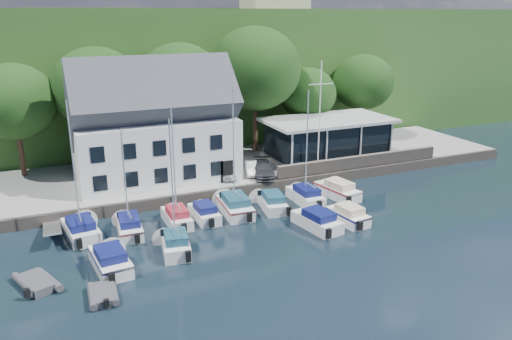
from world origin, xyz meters
The scene contains 34 objects.
ground centered at (0.00, 0.00, 0.00)m, with size 180.00×180.00×0.00m, color black.
quay centered at (0.00, 17.50, 0.50)m, with size 60.00×13.00×1.00m, color gray.
quay_face centered at (0.00, 11.00, 0.50)m, with size 60.00×0.30×1.00m, color #6E6258.
hillside centered at (0.00, 62.00, 8.00)m, with size 160.00×75.00×16.00m, color #264F1D.
field_patch centered at (8.00, 70.00, 16.15)m, with size 50.00×30.00×0.30m, color #596A35.
harbor_building centered at (-7.00, 16.50, 5.35)m, with size 14.40×8.20×8.70m, color white, non-canonical shape.
club_pavilion centered at (11.00, 16.00, 3.05)m, with size 13.20×7.20×4.10m, color black, non-canonical shape.
seawall centered at (12.00, 11.40, 1.60)m, with size 18.00×0.50×1.20m, color #6E6258.
gangway centered at (-16.50, 9.00, 0.00)m, with size 1.20×6.00×1.40m, color silver, non-canonical shape.
car_silver centered at (-1.26, 13.49, 1.54)m, with size 1.28×3.18×1.09m, color silver.
car_white centered at (1.49, 13.80, 1.57)m, with size 1.21×3.48×1.15m, color white.
car_dgrey centered at (2.21, 12.83, 1.66)m, with size 1.84×4.54×1.32m, color #303136.
car_blue centered at (5.94, 13.71, 1.59)m, with size 1.36×3.45×1.18m, color #2C4F88.
flagpole centered at (7.57, 12.07, 6.22)m, with size 2.51×0.20×10.44m, color white, non-canonical shape.
tree_0 centered at (-18.33, 21.95, 6.20)m, with size 7.61×7.61×10.40m, color black, non-canonical shape.
tree_1 centered at (-11.09, 21.71, 6.82)m, with size 8.52×8.52×11.64m, color black, non-canonical shape.
tree_2 centered at (-2.70, 22.71, 6.89)m, with size 8.62×8.62×11.78m, color black, non-canonical shape.
tree_3 centered at (5.02, 21.25, 7.66)m, with size 9.75×9.75×13.33m, color black, non-canonical shape.
tree_4 centered at (11.54, 21.42, 5.39)m, with size 6.43×6.43×8.78m, color black, non-canonical shape.
tree_5 centered at (19.40, 22.02, 5.98)m, with size 7.28×7.28×9.95m, color black, non-canonical shape.
boat_r1_0 centered at (-14.59, 7.92, 4.62)m, with size 2.18×6.15×9.24m, color silver, non-canonical shape.
boat_r1_1 centered at (-11.27, 7.25, 4.36)m, with size 1.80×6.26×8.73m, color silver, non-canonical shape.
boat_r1_2 centered at (-7.62, 7.42, 4.32)m, with size 1.77×5.58×8.65m, color silver, non-canonical shape.
boat_r1_3 centered at (-5.42, 7.35, 0.71)m, with size 1.76×5.21×1.43m, color silver, non-canonical shape.
boat_r1_4 centered at (-2.70, 7.81, 4.78)m, with size 2.23×7.09×9.57m, color silver, non-canonical shape.
boat_r1_5 centered at (0.49, 7.44, 0.70)m, with size 1.88×6.13×1.41m, color silver, non-canonical shape.
boat_r1_6 centered at (3.72, 7.52, 4.54)m, with size 1.94×6.09×9.07m, color silver, non-canonical shape.
boat_r1_7 centered at (6.96, 7.54, 0.78)m, with size 1.94×6.42×1.55m, color silver, non-canonical shape.
boat_r2_0 centered at (-13.33, 2.25, 0.75)m, with size 2.09×6.14×1.50m, color silver, non-canonical shape.
boat_r2_1 centered at (-8.94, 2.80, 4.64)m, with size 1.91×5.30×9.29m, color silver, non-canonical shape.
boat_r2_3 centered at (1.90, 2.45, 0.74)m, with size 2.04×6.05×1.48m, color silver, non-canonical shape.
boat_r2_4 centered at (4.64, 2.40, 0.72)m, with size 1.86×5.15×1.44m, color silver, non-canonical shape.
dinghy_0 centered at (-17.65, 1.72, 0.37)m, with size 1.90×3.17×0.74m, color #3C3C41, non-canonical shape.
dinghy_1 centered at (-14.25, -1.14, 0.32)m, with size 1.67×2.78×0.65m, color #3C3C41, non-canonical shape.
Camera 1 is at (-16.25, -27.51, 15.61)m, focal length 35.00 mm.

